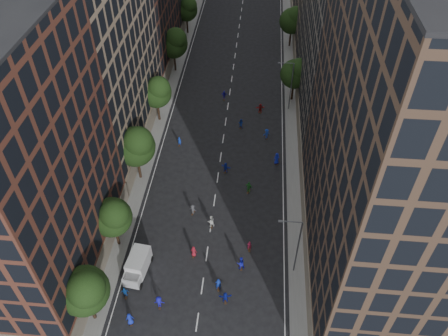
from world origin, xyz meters
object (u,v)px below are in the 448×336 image
at_px(skater_0, 130,319).
at_px(skater_2, 241,263).
at_px(streetlamp_near, 296,244).
at_px(streetlamp_far, 290,84).
at_px(cargo_van, 137,266).
at_px(skater_1, 218,284).

height_order(skater_0, skater_2, skater_2).
bearing_deg(streetlamp_near, streetlamp_far, 90.00).
relative_size(cargo_van, skater_2, 2.55).
bearing_deg(skater_2, streetlamp_near, 164.86).
height_order(streetlamp_near, skater_1, streetlamp_near).
height_order(streetlamp_near, skater_2, streetlamp_near).
bearing_deg(skater_2, cargo_van, -8.91).
bearing_deg(skater_2, skater_1, 35.09).
bearing_deg(streetlamp_far, cargo_van, -117.53).
height_order(streetlamp_far, skater_0, streetlamp_far).
bearing_deg(cargo_van, streetlamp_far, 69.42).
height_order(streetlamp_near, streetlamp_far, same).
relative_size(streetlamp_far, cargo_van, 1.84).
distance_m(streetlamp_far, skater_2, 33.99).
distance_m(streetlamp_near, cargo_van, 18.65).
bearing_deg(skater_0, skater_2, -164.53).
bearing_deg(cargo_van, skater_0, -77.36).
height_order(streetlamp_near, skater_0, streetlamp_near).
relative_size(streetlamp_far, skater_1, 4.81).
height_order(streetlamp_far, skater_1, streetlamp_far).
relative_size(streetlamp_near, cargo_van, 1.84).
bearing_deg(skater_0, skater_1, -170.64).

